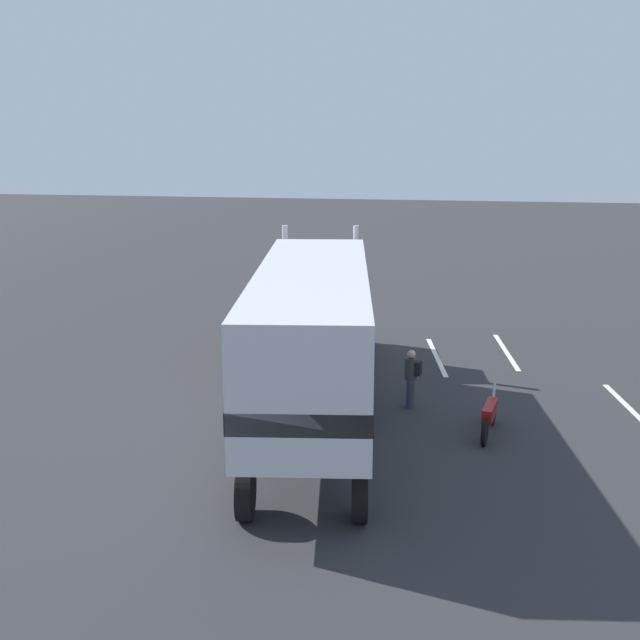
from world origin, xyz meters
name	(u,v)px	position (x,y,z in m)	size (l,w,h in m)	color
ground_plane	(332,354)	(0.00, 0.00, 0.00)	(120.00, 120.00, 0.00)	#2D2D30
lane_stripe_near	(437,357)	(0.29, -3.50, 0.01)	(4.40, 0.16, 0.01)	silver
lane_stripe_mid	(506,352)	(1.28, -5.83, 0.01)	(4.40, 0.16, 0.01)	silver
lane_stripe_far	(633,411)	(-4.01, -8.80, 0.01)	(4.40, 0.16, 0.01)	silver
semi_truck	(314,325)	(-5.93, -0.43, 2.52)	(14.37, 4.57, 4.50)	#B21919
person_bystander	(411,376)	(-4.70, -2.89, 0.89)	(0.35, 0.47, 1.63)	#2D3347
motorcycle	(489,416)	(-6.25, -4.90, 0.48)	(2.09, 0.49, 1.12)	black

